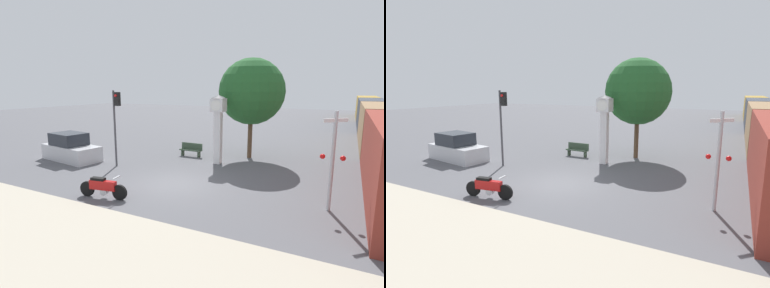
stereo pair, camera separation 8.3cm
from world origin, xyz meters
TOP-DOWN VIEW (x-y plane):
  - ground_plane at (0.00, 0.00)m, footprint 120.00×120.00m
  - sidewalk_strip at (0.00, -7.10)m, footprint 36.00×6.00m
  - motorcycle at (-1.74, -3.10)m, footprint 2.27×0.63m
  - clock_tower at (0.26, 4.84)m, footprint 0.98×0.98m
  - freight_train at (9.66, 22.80)m, footprint 2.80×51.86m
  - traffic_light at (-4.80, 1.33)m, footprint 0.50×0.35m
  - railroad_crossing_signal at (6.99, 0.01)m, footprint 0.90×0.82m
  - street_tree at (1.55, 7.33)m, footprint 4.37×4.37m
  - bench at (-2.19, 5.87)m, footprint 1.60×0.44m
  - parked_car at (-8.70, 1.17)m, footprint 4.40×2.35m

SIDE VIEW (x-z plane):
  - ground_plane at x=0.00m, z-range 0.00..0.00m
  - sidewalk_strip at x=0.00m, z-range 0.00..0.10m
  - motorcycle at x=-1.74m, z-range -0.02..0.99m
  - bench at x=-2.19m, z-range 0.03..0.95m
  - parked_car at x=-8.70m, z-range -0.15..1.65m
  - freight_train at x=9.66m, z-range 0.00..3.40m
  - railroad_crossing_signal at x=6.99m, z-range 0.18..4.05m
  - clock_tower at x=0.26m, z-range 0.69..4.98m
  - traffic_light at x=-4.80m, z-range 0.84..5.42m
  - street_tree at x=1.55m, z-range 1.14..7.80m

